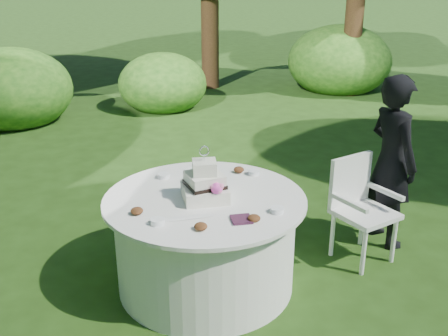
{
  "coord_description": "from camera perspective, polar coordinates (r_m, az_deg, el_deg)",
  "views": [
    {
      "loc": [
        -0.56,
        -3.61,
        2.44
      ],
      "look_at": [
        0.15,
        0.0,
        1.0
      ],
      "focal_mm": 42.0,
      "sensor_mm": 36.0,
      "label": 1
    }
  ],
  "objects": [
    {
      "name": "chair",
      "position": [
        4.68,
        14.46,
        -3.56
      ],
      "size": [
        0.59,
        0.59,
        0.91
      ],
      "color": "silver",
      "rests_on": "ground"
    },
    {
      "name": "votives",
      "position": [
        4.04,
        -1.16,
        -2.74
      ],
      "size": [
        0.97,
        0.92,
        0.04
      ],
      "color": "white",
      "rests_on": "table"
    },
    {
      "name": "napkins",
      "position": [
        3.66,
        1.91,
        -5.6
      ],
      "size": [
        0.14,
        0.14,
        0.02
      ],
      "primitive_type": "cube",
      "color": "#411C32",
      "rests_on": "table"
    },
    {
      "name": "ground",
      "position": [
        4.39,
        -1.97,
        -12.38
      ],
      "size": [
        80.0,
        80.0,
        0.0
      ],
      "primitive_type": "plane",
      "color": "#1C350E",
      "rests_on": "ground"
    },
    {
      "name": "guest",
      "position": [
        4.91,
        17.78,
        0.67
      ],
      "size": [
        0.46,
        0.63,
        1.58
      ],
      "primitive_type": "imported",
      "rotation": [
        0.0,
        0.0,
        1.73
      ],
      "color": "black",
      "rests_on": "ground"
    },
    {
      "name": "cake",
      "position": [
        3.95,
        -2.08,
        -1.86
      ],
      "size": [
        0.33,
        0.35,
        0.43
      ],
      "color": "white",
      "rests_on": "table"
    },
    {
      "name": "petal_cups",
      "position": [
        3.85,
        -1.65,
        -3.95
      ],
      "size": [
        0.98,
        1.05,
        0.05
      ],
      "color": "#562D16",
      "rests_on": "table"
    },
    {
      "name": "table",
      "position": [
        4.19,
        -2.03,
        -7.96
      ],
      "size": [
        1.56,
        1.56,
        0.77
      ],
      "color": "silver",
      "rests_on": "ground"
    },
    {
      "name": "feather_plume",
      "position": [
        3.7,
        -4.62,
        -5.45
      ],
      "size": [
        0.48,
        0.07,
        0.01
      ],
      "primitive_type": "ellipsoid",
      "color": "white",
      "rests_on": "table"
    }
  ]
}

